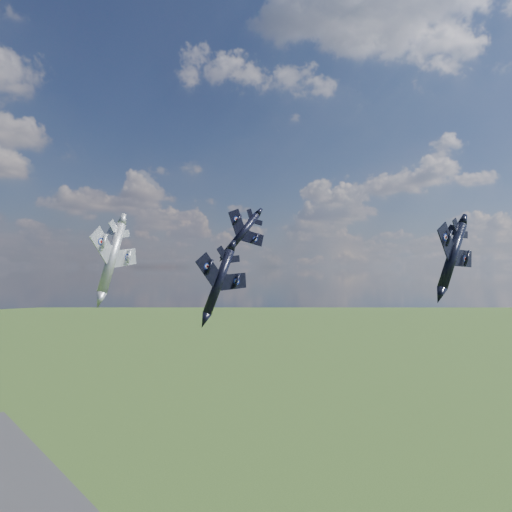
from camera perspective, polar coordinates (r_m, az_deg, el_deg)
jet_lead_navy at (r=79.39m, az=-4.26°, el=-2.93°), size 11.56×15.34×7.17m
jet_right_navy at (r=86.46m, az=21.52°, el=0.02°), size 12.07×16.64×8.96m
jet_high_navy at (r=96.63m, az=-1.63°, el=2.57°), size 11.45×15.27×8.80m
jet_left_silver at (r=82.85m, az=-16.17°, el=-0.21°), size 17.75×19.80×7.33m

